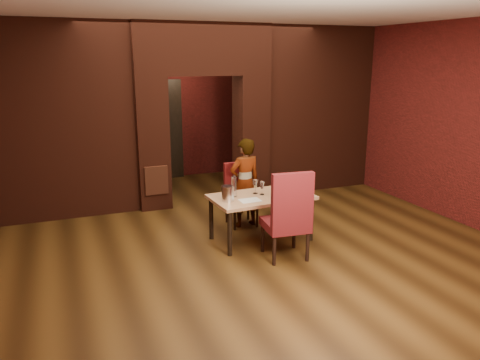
{
  "coord_description": "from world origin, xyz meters",
  "views": [
    {
      "loc": [
        -2.51,
        -6.09,
        2.62
      ],
      "look_at": [
        -0.07,
        0.0,
        0.89
      ],
      "focal_mm": 35.0,
      "sensor_mm": 36.0,
      "label": 1
    }
  ],
  "objects_px": {
    "chair_near": "(285,214)",
    "wine_glass_b": "(262,188)",
    "chair_far": "(242,195)",
    "dining_table": "(261,218)",
    "wine_glass_c": "(274,189)",
    "water_bottle": "(234,186)",
    "potted_plant": "(277,205)",
    "wine_bucket": "(228,193)",
    "wine_glass_a": "(255,187)",
    "person_seated": "(245,183)"
  },
  "relations": [
    {
      "from": "dining_table",
      "to": "water_bottle",
      "type": "bearing_deg",
      "value": 162.48
    },
    {
      "from": "dining_table",
      "to": "water_bottle",
      "type": "relative_size",
      "value": 4.62
    },
    {
      "from": "wine_glass_a",
      "to": "dining_table",
      "type": "bearing_deg",
      "value": -71.52
    },
    {
      "from": "chair_near",
      "to": "person_seated",
      "type": "relative_size",
      "value": 0.86
    },
    {
      "from": "dining_table",
      "to": "wine_glass_c",
      "type": "distance_m",
      "value": 0.48
    },
    {
      "from": "dining_table",
      "to": "person_seated",
      "type": "xyz_separation_m",
      "value": [
        0.01,
        0.64,
        0.37
      ]
    },
    {
      "from": "potted_plant",
      "to": "wine_glass_a",
      "type": "bearing_deg",
      "value": -133.82
    },
    {
      "from": "wine_glass_b",
      "to": "person_seated",
      "type": "bearing_deg",
      "value": 91.91
    },
    {
      "from": "chair_far",
      "to": "potted_plant",
      "type": "bearing_deg",
      "value": 16.17
    },
    {
      "from": "wine_bucket",
      "to": "water_bottle",
      "type": "xyz_separation_m",
      "value": [
        0.16,
        0.16,
        0.05
      ]
    },
    {
      "from": "wine_bucket",
      "to": "water_bottle",
      "type": "height_order",
      "value": "water_bottle"
    },
    {
      "from": "wine_bucket",
      "to": "potted_plant",
      "type": "distance_m",
      "value": 1.68
    },
    {
      "from": "chair_near",
      "to": "water_bottle",
      "type": "distance_m",
      "value": 0.91
    },
    {
      "from": "person_seated",
      "to": "chair_near",
      "type": "bearing_deg",
      "value": 84.57
    },
    {
      "from": "chair_far",
      "to": "person_seated",
      "type": "distance_m",
      "value": 0.22
    },
    {
      "from": "wine_glass_a",
      "to": "water_bottle",
      "type": "relative_size",
      "value": 0.65
    },
    {
      "from": "wine_glass_b",
      "to": "potted_plant",
      "type": "distance_m",
      "value": 1.24
    },
    {
      "from": "water_bottle",
      "to": "wine_glass_b",
      "type": "bearing_deg",
      "value": -7.83
    },
    {
      "from": "chair_far",
      "to": "wine_glass_b",
      "type": "distance_m",
      "value": 0.71
    },
    {
      "from": "dining_table",
      "to": "potted_plant",
      "type": "height_order",
      "value": "dining_table"
    },
    {
      "from": "wine_bucket",
      "to": "water_bottle",
      "type": "relative_size",
      "value": 0.69
    },
    {
      "from": "person_seated",
      "to": "water_bottle",
      "type": "distance_m",
      "value": 0.69
    },
    {
      "from": "wine_glass_c",
      "to": "person_seated",
      "type": "bearing_deg",
      "value": 102.15
    },
    {
      "from": "chair_far",
      "to": "wine_bucket",
      "type": "bearing_deg",
      "value": -123.36
    },
    {
      "from": "wine_glass_a",
      "to": "water_bottle",
      "type": "bearing_deg",
      "value": -175.68
    },
    {
      "from": "potted_plant",
      "to": "chair_near",
      "type": "bearing_deg",
      "value": -112.66
    },
    {
      "from": "chair_far",
      "to": "potted_plant",
      "type": "xyz_separation_m",
      "value": [
        0.73,
        0.2,
        -0.31
      ]
    },
    {
      "from": "potted_plant",
      "to": "dining_table",
      "type": "bearing_deg",
      "value": -128.02
    },
    {
      "from": "wine_glass_c",
      "to": "dining_table",
      "type": "bearing_deg",
      "value": 151.24
    },
    {
      "from": "person_seated",
      "to": "wine_glass_c",
      "type": "xyz_separation_m",
      "value": [
        0.16,
        -0.73,
        0.07
      ]
    },
    {
      "from": "water_bottle",
      "to": "potted_plant",
      "type": "bearing_deg",
      "value": 36.33
    },
    {
      "from": "wine_glass_a",
      "to": "wine_bucket",
      "type": "distance_m",
      "value": 0.53
    },
    {
      "from": "dining_table",
      "to": "wine_bucket",
      "type": "height_order",
      "value": "wine_bucket"
    },
    {
      "from": "person_seated",
      "to": "wine_glass_b",
      "type": "height_order",
      "value": "person_seated"
    },
    {
      "from": "wine_glass_c",
      "to": "potted_plant",
      "type": "xyz_separation_m",
      "value": [
        0.54,
        0.99,
        -0.59
      ]
    },
    {
      "from": "chair_near",
      "to": "wine_glass_b",
      "type": "distance_m",
      "value": 0.73
    },
    {
      "from": "wine_bucket",
      "to": "water_bottle",
      "type": "distance_m",
      "value": 0.23
    },
    {
      "from": "person_seated",
      "to": "potted_plant",
      "type": "height_order",
      "value": "person_seated"
    },
    {
      "from": "person_seated",
      "to": "wine_glass_c",
      "type": "relative_size",
      "value": 7.14
    },
    {
      "from": "chair_far",
      "to": "person_seated",
      "type": "relative_size",
      "value": 0.7
    },
    {
      "from": "wine_glass_c",
      "to": "water_bottle",
      "type": "xyz_separation_m",
      "value": [
        -0.55,
        0.19,
        0.06
      ]
    },
    {
      "from": "chair_far",
      "to": "wine_glass_b",
      "type": "relative_size",
      "value": 5.15
    },
    {
      "from": "chair_far",
      "to": "potted_plant",
      "type": "distance_m",
      "value": 0.81
    },
    {
      "from": "chair_far",
      "to": "wine_glass_a",
      "type": "height_order",
      "value": "chair_far"
    },
    {
      "from": "dining_table",
      "to": "chair_far",
      "type": "xyz_separation_m",
      "value": [
        -0.03,
        0.69,
        0.16
      ]
    },
    {
      "from": "chair_far",
      "to": "wine_glass_b",
      "type": "xyz_separation_m",
      "value": [
        0.05,
        -0.65,
        0.28
      ]
    },
    {
      "from": "wine_glass_b",
      "to": "wine_glass_c",
      "type": "distance_m",
      "value": 0.19
    },
    {
      "from": "chair_near",
      "to": "wine_glass_b",
      "type": "xyz_separation_m",
      "value": [
        -0.02,
        0.71,
        0.17
      ]
    },
    {
      "from": "wine_glass_a",
      "to": "wine_glass_b",
      "type": "bearing_deg",
      "value": -50.55
    },
    {
      "from": "wine_glass_a",
      "to": "wine_glass_b",
      "type": "xyz_separation_m",
      "value": [
        0.07,
        -0.08,
        -0.01
      ]
    }
  ]
}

